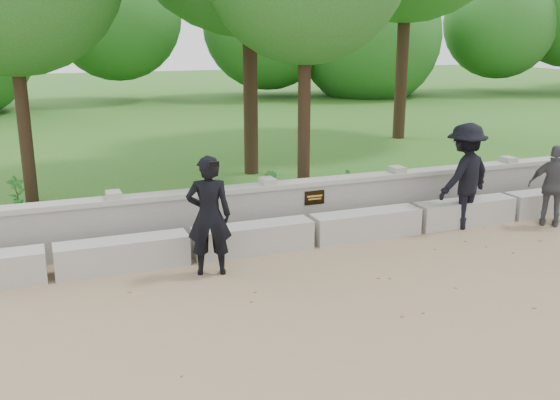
{
  "coord_description": "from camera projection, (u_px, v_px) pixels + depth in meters",
  "views": [
    {
      "loc": [
        -3.97,
        -6.88,
        3.33
      ],
      "look_at": [
        -0.74,
        1.42,
        0.94
      ],
      "focal_mm": 40.0,
      "sensor_mm": 36.0,
      "label": 1
    }
  ],
  "objects": [
    {
      "name": "ground",
      "position": [
        369.0,
        287.0,
        8.44
      ],
      "size": [
        80.0,
        80.0,
        0.0
      ],
      "primitive_type": "plane",
      "color": "#8B7155",
      "rests_on": "ground"
    },
    {
      "name": "lawn",
      "position": [
        165.0,
        131.0,
        21.01
      ],
      "size": [
        40.0,
        22.0,
        0.25
      ],
      "primitive_type": "cube",
      "color": "#29621C",
      "rests_on": "ground"
    },
    {
      "name": "concrete_bench",
      "position": [
        312.0,
        231.0,
        10.1
      ],
      "size": [
        11.9,
        0.45,
        0.45
      ],
      "color": "#B2B0A9",
      "rests_on": "ground"
    },
    {
      "name": "parapet_wall",
      "position": [
        295.0,
        206.0,
        10.66
      ],
      "size": [
        12.5,
        0.35,
        0.9
      ],
      "color": "#A8A59E",
      "rests_on": "ground"
    },
    {
      "name": "man_main",
      "position": [
        209.0,
        216.0,
        8.71
      ],
      "size": [
        0.71,
        0.65,
        1.72
      ],
      "color": "black",
      "rests_on": "ground"
    },
    {
      "name": "visitor_mid",
      "position": [
        465.0,
        176.0,
        10.83
      ],
      "size": [
        1.35,
        1.02,
        1.85
      ],
      "color": "black",
      "rests_on": "ground"
    },
    {
      "name": "visitor_right",
      "position": [
        554.0,
        186.0,
        10.95
      ],
      "size": [
        0.86,
        0.85,
        1.45
      ],
      "color": "#444449",
      "rests_on": "ground"
    },
    {
      "name": "shrub_a",
      "position": [
        16.0,
        192.0,
        11.22
      ],
      "size": [
        0.38,
        0.32,
        0.6
      ],
      "primitive_type": "imported",
      "rotation": [
        0.0,
        0.0,
        0.39
      ],
      "color": "#2D7528",
      "rests_on": "lawn"
    },
    {
      "name": "shrub_b",
      "position": [
        271.0,
        186.0,
        11.79
      ],
      "size": [
        0.38,
        0.4,
        0.56
      ],
      "primitive_type": "imported",
      "rotation": [
        0.0,
        0.0,
        2.21
      ],
      "color": "#2D7528",
      "rests_on": "lawn"
    },
    {
      "name": "shrub_c",
      "position": [
        356.0,
        186.0,
        11.82
      ],
      "size": [
        0.67,
        0.67,
        0.56
      ],
      "primitive_type": "imported",
      "rotation": [
        0.0,
        0.0,
        3.94
      ],
      "color": "#2D7528",
      "rests_on": "lawn"
    }
  ]
}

